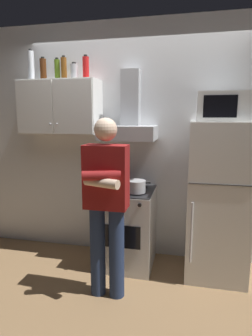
{
  "coord_description": "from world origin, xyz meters",
  "views": [
    {
      "loc": [
        0.6,
        -2.68,
        1.65
      ],
      "look_at": [
        0.0,
        0.0,
        1.15
      ],
      "focal_mm": 30.38,
      "sensor_mm": 36.0,
      "label": 1
    }
  ],
  "objects_px": {
    "stove_oven": "(126,227)",
    "bottle_vodka_clear": "(31,66)",
    "person_standing": "(106,202)",
    "cooking_pot": "(136,186)",
    "microwave": "(222,107)",
    "bottle_canister_steel": "(74,72)",
    "bottle_soda_red": "(86,68)",
    "upper_cabinet": "(60,107)",
    "refrigerator": "(217,201)",
    "bottle_olive_oil": "(57,70)",
    "bottle_beer_brown": "(64,69)",
    "bottle_rum_dark": "(43,70)",
    "range_hood": "(129,121)"
  },
  "relations": [
    {
      "from": "stove_oven",
      "to": "bottle_vodka_clear",
      "type": "distance_m",
      "value": 2.11
    },
    {
      "from": "person_standing",
      "to": "cooking_pot",
      "type": "bearing_deg",
      "value": 69.7
    },
    {
      "from": "microwave",
      "to": "stove_oven",
      "type": "bearing_deg",
      "value": -178.85
    },
    {
      "from": "bottle_canister_steel",
      "to": "bottle_soda_red",
      "type": "height_order",
      "value": "bottle_soda_red"
    },
    {
      "from": "upper_cabinet",
      "to": "refrigerator",
      "type": "relative_size",
      "value": 0.56
    },
    {
      "from": "stove_oven",
      "to": "bottle_olive_oil",
      "type": "distance_m",
      "value": 1.93
    },
    {
      "from": "stove_oven",
      "to": "person_standing",
      "type": "xyz_separation_m",
      "value": [
        -0.05,
        -0.61,
        0.47
      ]
    },
    {
      "from": "refrigerator",
      "to": "bottle_soda_red",
      "type": "height_order",
      "value": "bottle_soda_red"
    },
    {
      "from": "upper_cabinet",
      "to": "stove_oven",
      "type": "relative_size",
      "value": 1.03
    },
    {
      "from": "upper_cabinet",
      "to": "person_standing",
      "type": "xyz_separation_m",
      "value": [
        0.75,
        -0.73,
        -0.85
      ]
    },
    {
      "from": "microwave",
      "to": "bottle_vodka_clear",
      "type": "bearing_deg",
      "value": 177.51
    },
    {
      "from": "cooking_pot",
      "to": "bottle_beer_brown",
      "type": "distance_m",
      "value": 1.54
    },
    {
      "from": "upper_cabinet",
      "to": "bottle_vodka_clear",
      "type": "relative_size",
      "value": 2.66
    },
    {
      "from": "cooking_pot",
      "to": "bottle_olive_oil",
      "type": "bearing_deg",
      "value": 163.56
    },
    {
      "from": "stove_oven",
      "to": "microwave",
      "type": "bearing_deg",
      "value": 1.15
    },
    {
      "from": "bottle_olive_oil",
      "to": "bottle_soda_red",
      "type": "bearing_deg",
      "value": -4.37
    },
    {
      "from": "refrigerator",
      "to": "bottle_beer_brown",
      "type": "bearing_deg",
      "value": 174.73
    },
    {
      "from": "upper_cabinet",
      "to": "bottle_canister_steel",
      "type": "height_order",
      "value": "bottle_canister_steel"
    },
    {
      "from": "bottle_canister_steel",
      "to": "bottle_rum_dark",
      "type": "height_order",
      "value": "bottle_rum_dark"
    },
    {
      "from": "upper_cabinet",
      "to": "bottle_rum_dark",
      "type": "distance_m",
      "value": 0.47
    },
    {
      "from": "microwave",
      "to": "person_standing",
      "type": "bearing_deg",
      "value": -148.0
    },
    {
      "from": "bottle_soda_red",
      "to": "cooking_pot",
      "type": "bearing_deg",
      "value": -22.75
    },
    {
      "from": "stove_oven",
      "to": "bottle_soda_red",
      "type": "height_order",
      "value": "bottle_soda_red"
    },
    {
      "from": "microwave",
      "to": "range_hood",
      "type": "bearing_deg",
      "value": 173.54
    },
    {
      "from": "person_standing",
      "to": "bottle_olive_oil",
      "type": "height_order",
      "value": "bottle_olive_oil"
    },
    {
      "from": "bottle_canister_steel",
      "to": "bottle_beer_brown",
      "type": "height_order",
      "value": "bottle_beer_brown"
    },
    {
      "from": "range_hood",
      "to": "bottle_rum_dark",
      "type": "bearing_deg",
      "value": 178.19
    },
    {
      "from": "bottle_rum_dark",
      "to": "bottle_soda_red",
      "type": "height_order",
      "value": "bottle_rum_dark"
    },
    {
      "from": "cooking_pot",
      "to": "bottle_vodka_clear",
      "type": "xyz_separation_m",
      "value": [
        -1.25,
        0.23,
        1.28
      ]
    },
    {
      "from": "upper_cabinet",
      "to": "bottle_olive_oil",
      "type": "xyz_separation_m",
      "value": [
        -0.04,
        0.04,
        0.42
      ]
    },
    {
      "from": "person_standing",
      "to": "microwave",
      "type": "bearing_deg",
      "value": 32.0
    },
    {
      "from": "person_standing",
      "to": "bottle_vodka_clear",
      "type": "bearing_deg",
      "value": 146.37
    },
    {
      "from": "refrigerator",
      "to": "cooking_pot",
      "type": "relative_size",
      "value": 5.4
    },
    {
      "from": "range_hood",
      "to": "bottle_rum_dark",
      "type": "distance_m",
      "value": 1.16
    },
    {
      "from": "cooking_pot",
      "to": "bottle_canister_steel",
      "type": "bearing_deg",
      "value": 162.23
    },
    {
      "from": "refrigerator",
      "to": "bottle_olive_oil",
      "type": "xyz_separation_m",
      "value": [
        -1.79,
        0.16,
        1.37
      ]
    },
    {
      "from": "stove_oven",
      "to": "bottle_canister_steel",
      "type": "bearing_deg",
      "value": 169.02
    },
    {
      "from": "refrigerator",
      "to": "bottle_olive_oil",
      "type": "bearing_deg",
      "value": 174.72
    },
    {
      "from": "bottle_vodka_clear",
      "to": "bottle_olive_oil",
      "type": "height_order",
      "value": "bottle_vodka_clear"
    },
    {
      "from": "microwave",
      "to": "bottle_soda_red",
      "type": "distance_m",
      "value": 1.5
    },
    {
      "from": "refrigerator",
      "to": "person_standing",
      "type": "bearing_deg",
      "value": -148.77
    },
    {
      "from": "microwave",
      "to": "bottle_canister_steel",
      "type": "distance_m",
      "value": 1.61
    },
    {
      "from": "bottle_beer_brown",
      "to": "stove_oven",
      "type": "bearing_deg",
      "value": -11.86
    },
    {
      "from": "stove_oven",
      "to": "bottle_rum_dark",
      "type": "relative_size",
      "value": 3.36
    },
    {
      "from": "stove_oven",
      "to": "range_hood",
      "type": "distance_m",
      "value": 1.17
    },
    {
      "from": "bottle_olive_oil",
      "to": "bottle_beer_brown",
      "type": "xyz_separation_m",
      "value": [
        0.08,
        -0.01,
        0.01
      ]
    },
    {
      "from": "bottle_soda_red",
      "to": "bottle_beer_brown",
      "type": "bearing_deg",
      "value": 175.94
    },
    {
      "from": "person_standing",
      "to": "bottle_olive_oil",
      "type": "xyz_separation_m",
      "value": [
        -0.79,
        0.77,
        1.27
      ]
    },
    {
      "from": "stove_oven",
      "to": "bottle_rum_dark",
      "type": "xyz_separation_m",
      "value": [
        -1.0,
        0.16,
        1.74
      ]
    },
    {
      "from": "cooking_pot",
      "to": "bottle_olive_oil",
      "type": "relative_size",
      "value": 1.21
    }
  ]
}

